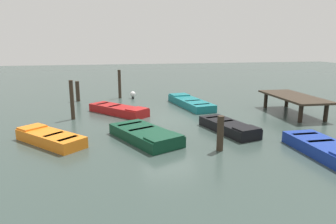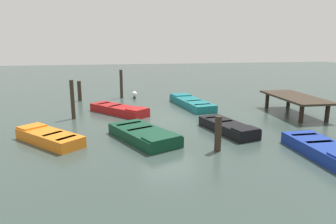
% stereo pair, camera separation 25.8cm
% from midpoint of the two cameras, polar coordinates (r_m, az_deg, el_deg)
% --- Properties ---
extents(ground_plane, '(80.00, 80.00, 0.00)m').
position_cam_midpoint_polar(ground_plane, '(14.69, 0.50, -1.33)').
color(ground_plane, '#33423D').
extents(dock_segment, '(4.28, 2.04, 0.95)m').
position_cam_midpoint_polar(dock_segment, '(16.88, 23.21, 2.36)').
color(dock_segment, '#33281E').
rests_on(dock_segment, ground_plane).
extents(rowboat_dark_green, '(3.50, 2.60, 0.46)m').
position_cam_midpoint_polar(rowboat_dark_green, '(11.53, -3.96, -4.24)').
color(rowboat_dark_green, '#0C3823').
rests_on(rowboat_dark_green, ground_plane).
extents(rowboat_red, '(3.35, 3.03, 0.46)m').
position_cam_midpoint_polar(rowboat_red, '(15.95, -8.73, 0.46)').
color(rowboat_red, maroon).
rests_on(rowboat_red, ground_plane).
extents(rowboat_teal, '(4.30, 1.79, 0.46)m').
position_cam_midpoint_polar(rowboat_teal, '(17.70, 4.78, 1.79)').
color(rowboat_teal, '#14666B').
rests_on(rowboat_teal, ground_plane).
extents(rowboat_black, '(3.11, 1.69, 0.46)m').
position_cam_midpoint_polar(rowboat_black, '(12.77, 11.77, -2.78)').
color(rowboat_black, black).
rests_on(rowboat_black, ground_plane).
extents(rowboat_orange, '(2.90, 2.75, 0.46)m').
position_cam_midpoint_polar(rowboat_orange, '(11.98, -20.94, -4.42)').
color(rowboat_orange, orange).
rests_on(rowboat_orange, ground_plane).
extents(rowboat_blue, '(3.03, 1.28, 0.46)m').
position_cam_midpoint_polar(rowboat_blue, '(11.22, 27.89, -6.23)').
color(rowboat_blue, navy).
rests_on(rowboat_blue, ground_plane).
extents(mooring_piling_mid_left, '(0.24, 0.24, 1.27)m').
position_cam_midpoint_polar(mooring_piling_mid_left, '(19.97, -15.98, 3.82)').
color(mooring_piling_mid_left, '#33281E').
rests_on(mooring_piling_mid_left, ground_plane).
extents(mooring_piling_near_left, '(0.20, 0.20, 1.89)m').
position_cam_midpoint_polar(mooring_piling_near_left, '(20.46, -8.43, 5.25)').
color(mooring_piling_near_left, '#33281E').
rests_on(mooring_piling_near_left, ground_plane).
extents(mooring_piling_far_right, '(0.23, 0.23, 1.22)m').
position_cam_midpoint_polar(mooring_piling_far_right, '(10.41, 10.11, -4.04)').
color(mooring_piling_far_right, '#33281E').
rests_on(mooring_piling_far_right, ground_plane).
extents(mooring_piling_far_left, '(0.19, 0.19, 1.89)m').
position_cam_midpoint_polar(mooring_piling_far_left, '(15.21, -17.08, 2.24)').
color(mooring_piling_far_left, '#33281E').
rests_on(mooring_piling_far_left, ground_plane).
extents(marker_buoy, '(0.36, 0.36, 0.48)m').
position_cam_midpoint_polar(marker_buoy, '(20.25, -5.98, 3.36)').
color(marker_buoy, '#262626').
rests_on(marker_buoy, ground_plane).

